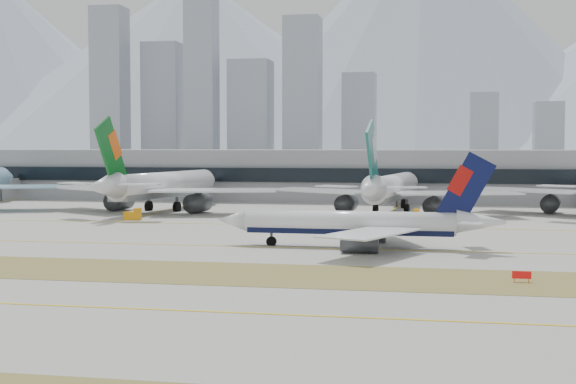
% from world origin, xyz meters
% --- Properties ---
extents(ground, '(3000.00, 3000.00, 0.00)m').
position_xyz_m(ground, '(0.00, 0.00, 0.00)').
color(ground, '#A19E96').
rests_on(ground, ground).
extents(apron_markings, '(360.00, 122.22, 0.06)m').
position_xyz_m(apron_markings, '(0.00, -53.95, 0.02)').
color(apron_markings, olive).
rests_on(apron_markings, ground).
extents(taxiing_airliner, '(45.87, 39.94, 15.44)m').
position_xyz_m(taxiing_airliner, '(21.48, -3.02, 3.72)').
color(taxiing_airliner, white).
rests_on(taxiing_airliner, ground).
extents(widebody_eva, '(63.81, 63.05, 23.00)m').
position_xyz_m(widebody_eva, '(-33.92, 59.10, 6.11)').
color(widebody_eva, white).
rests_on(widebody_eva, ground).
extents(widebody_cathay, '(61.39, 60.49, 22.04)m').
position_xyz_m(widebody_cathay, '(22.36, 62.26, 5.86)').
color(widebody_cathay, white).
rests_on(widebody_cathay, ground).
extents(terminal, '(280.00, 43.10, 15.00)m').
position_xyz_m(terminal, '(0.00, 114.84, 7.50)').
color(terminal, gray).
rests_on(terminal, ground).
extents(hold_sign_right, '(2.20, 0.15, 1.35)m').
position_xyz_m(hold_sign_right, '(43.42, -32.00, 0.88)').
color(hold_sign_right, red).
rests_on(hold_sign_right, ground).
extents(gse_b, '(3.55, 2.00, 2.60)m').
position_xyz_m(gse_b, '(-31.90, 35.91, 1.05)').
color(gse_b, '#FF9B0D').
rests_on(gse_b, ground).
extents(gse_c, '(3.55, 2.00, 2.60)m').
position_xyz_m(gse_c, '(27.96, 44.96, 1.05)').
color(gse_c, '#FF9B0D').
rests_on(gse_c, ground).
extents(city_skyline, '(342.00, 49.80, 140.00)m').
position_xyz_m(city_skyline, '(-106.76, 453.42, 49.80)').
color(city_skyline, '#8E92A1').
rests_on(city_skyline, ground).
extents(mountain_ridge, '(2830.00, 1120.00, 470.00)m').
position_xyz_m(mountain_ridge, '(33.00, 1404.14, 181.85)').
color(mountain_ridge, '#9EA8B7').
rests_on(mountain_ridge, ground).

